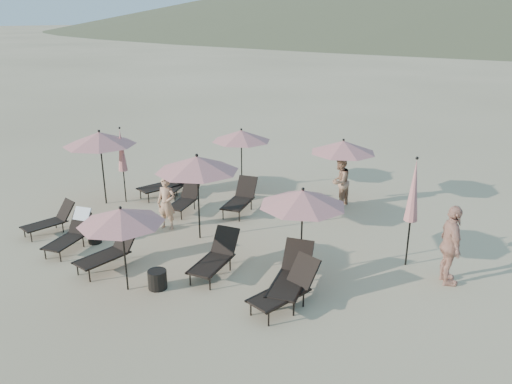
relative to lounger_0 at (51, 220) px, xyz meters
The scene contains 24 objects.
ground 5.04m from the lounger_0, ahead, with size 800.00×800.00×0.00m, color #D6BA8C.
lounger_0 is the anchor object (origin of this frame).
lounger_1 1.40m from the lounger_0, 16.48° to the right, with size 0.85×1.61×0.96m.
lounger_2 3.10m from the lounger_0, 12.48° to the right, with size 0.86×1.68×0.92m.
lounger_3 5.47m from the lounger_0, ahead, with size 0.81×1.71×0.95m.
lounger_4 7.48m from the lounger_0, ahead, with size 1.01×1.86×1.02m.
lounger_5 7.60m from the lounger_0, ahead, with size 1.08×1.79×0.96m.
lounger_6 4.19m from the lounger_0, 79.66° to the left, with size 1.20×1.88×1.01m.
lounger_7 4.64m from the lounger_0, 78.24° to the left, with size 0.97×1.71×0.93m.
lounger_8 3.98m from the lounger_0, 55.71° to the left, with size 0.85×1.57×0.85m.
lounger_9 5.64m from the lounger_0, 47.55° to the left, with size 0.95×1.79×0.98m.
umbrella_open_0 3.14m from the lounger_0, 100.54° to the left, with size 2.32×2.32×2.50m.
umbrella_open_1 4.67m from the lounger_0, 25.47° to the left, with size 2.27×2.27×2.45m.
umbrella_open_2 7.53m from the lounger_0, 10.97° to the left, with size 2.05×2.05×2.20m.
umbrella_open_3 6.79m from the lounger_0, 66.08° to the left, with size 2.08×2.08×2.24m.
umbrella_open_4 9.05m from the lounger_0, 44.51° to the left, with size 2.10×2.10×2.26m.
umbrella_open_5 4.58m from the lounger_0, 16.87° to the right, with size 1.89×1.89×2.03m.
umbrella_closed_0 9.96m from the lounger_0, 18.68° to the left, with size 0.33×0.33×2.81m.
umbrella_closed_1 3.27m from the lounger_0, 89.99° to the left, with size 0.30×0.30×2.56m.
side_table_0 1.62m from the lounger_0, ahead, with size 0.36×0.36×0.42m, color black.
side_table_1 4.80m from the lounger_0, 10.41° to the right, with size 0.44×0.44×0.44m, color black.
beachgoer_a 3.32m from the lounger_0, 36.07° to the left, with size 0.57×0.37×1.56m, color tan.
beachgoer_b 8.88m from the lounger_0, 44.60° to the left, with size 0.81×0.63×1.67m, color #AB7958.
beachgoer_c 10.73m from the lounger_0, 14.80° to the left, with size 1.12×0.47×1.91m, color tan.
Camera 1 is at (6.74, -8.22, 5.84)m, focal length 35.00 mm.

